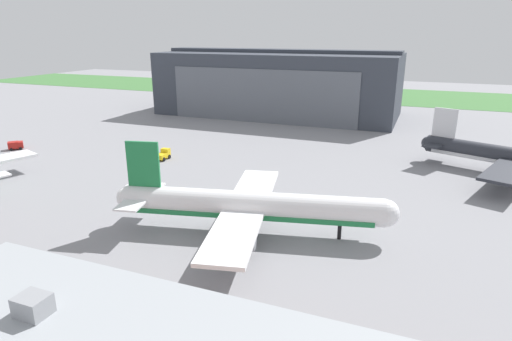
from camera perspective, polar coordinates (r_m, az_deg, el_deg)
name	(u,v)px	position (r m, az deg, el deg)	size (l,w,h in m)	color
ground_plane	(222,214)	(71.11, -4.56, -5.76)	(440.00, 440.00, 0.00)	gray
grass_field_strip	(363,94)	(213.53, 13.91, 9.72)	(440.00, 56.00, 0.08)	#41763C
maintenance_hangar	(279,83)	(156.90, 3.02, 11.42)	(82.51, 35.64, 22.61)	#383D47
airliner_near_right	(251,206)	(62.93, -0.70, -4.72)	(40.56, 34.52, 13.30)	white
stair_truck	(163,155)	(102.81, -12.14, 2.06)	(2.44, 4.04, 2.33)	yellow
ops_van	(16,145)	(124.95, -29.16, 2.96)	(3.89, 4.00, 1.98)	#AD1E19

